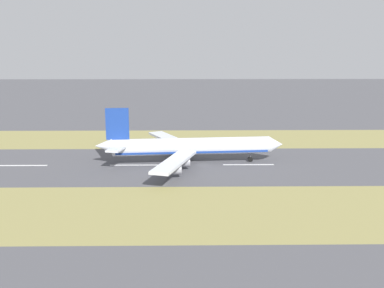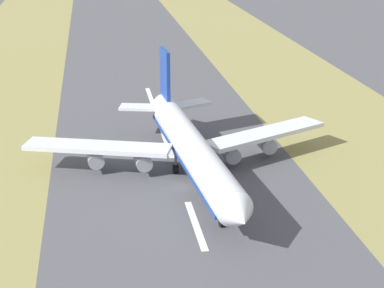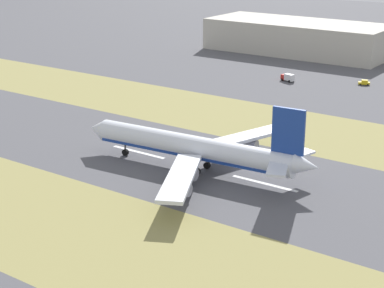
% 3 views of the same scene
% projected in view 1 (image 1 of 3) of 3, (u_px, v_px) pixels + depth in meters
% --- Properties ---
extents(ground_plane, '(800.00, 800.00, 0.00)m').
position_uv_depth(ground_plane, '(204.00, 165.00, 158.49)').
color(ground_plane, '#4C4C51').
extents(grass_median_west, '(40.00, 600.00, 0.01)m').
position_uv_depth(grass_median_west, '(200.00, 139.00, 202.41)').
color(grass_median_west, olive).
rests_on(grass_median_west, ground).
extents(grass_median_east, '(40.00, 600.00, 0.01)m').
position_uv_depth(grass_median_east, '(211.00, 211.00, 114.57)').
color(grass_median_east, olive).
rests_on(grass_median_east, ground).
extents(centreline_dash_near, '(1.20, 18.00, 0.01)m').
position_uv_depth(centreline_dash_near, '(22.00, 165.00, 157.61)').
color(centreline_dash_near, silver).
rests_on(centreline_dash_near, ground).
extents(centreline_dash_mid, '(1.20, 18.00, 0.01)m').
position_uv_depth(centreline_dash_mid, '(135.00, 165.00, 158.16)').
color(centreline_dash_mid, silver).
rests_on(centreline_dash_mid, ground).
extents(centreline_dash_far, '(1.20, 18.00, 0.01)m').
position_uv_depth(centreline_dash_far, '(249.00, 165.00, 158.71)').
color(centreline_dash_far, silver).
rests_on(centreline_dash_far, ground).
extents(airplane_main_jet, '(63.93, 67.22, 20.20)m').
position_uv_depth(airplane_main_jet, '(187.00, 147.00, 159.40)').
color(airplane_main_jet, silver).
rests_on(airplane_main_jet, ground).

